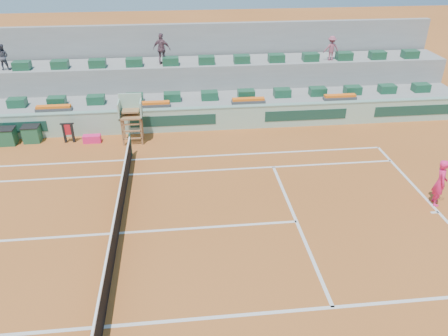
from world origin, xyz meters
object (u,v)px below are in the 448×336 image
Objects in this scene: player_bag at (92,139)px; drink_cooler_a at (32,134)px; tennis_player at (440,182)px; umpire_chair at (131,112)px.

drink_cooler_a reaches higher than player_bag.
tennis_player is (17.06, -7.41, 0.53)m from drink_cooler_a.
drink_cooler_a is (-2.95, 0.42, 0.23)m from player_bag.
player_bag is 15.76m from tennis_player.
player_bag is 0.38× the size of tennis_player.
player_bag is 2.99m from drink_cooler_a.
umpire_chair is 5.15m from drink_cooler_a.
drink_cooler_a is 0.37× the size of tennis_player.
umpire_chair reaches higher than tennis_player.
umpire_chair is 2.86× the size of drink_cooler_a.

